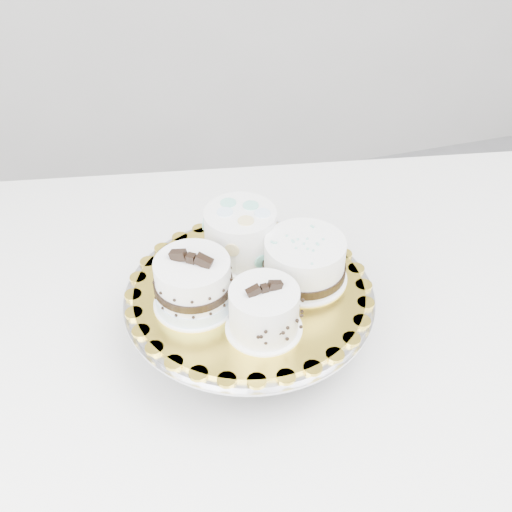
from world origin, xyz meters
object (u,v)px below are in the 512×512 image
object	(u,v)px
cake_stand	(250,307)
cake_banded	(193,285)
table	(260,337)
cake_swirl	(264,311)
cake_dots	(240,233)
cake_board	(249,290)
cake_ribbon	(305,261)

from	to	relation	value
cake_stand	cake_banded	bearing A→B (deg)	-175.32
table	cake_stand	bearing A→B (deg)	-110.33
cake_swirl	cake_dots	xyz separation A→B (m)	(0.01, 0.16, 0.01)
table	cake_swirl	world-z (taller)	cake_swirl
cake_banded	cake_dots	bearing A→B (deg)	80.01
table	cake_board	distance (m)	0.18
table	cake_dots	distance (m)	0.22
table	cake_ribbon	world-z (taller)	cake_ribbon
cake_stand	cake_ribbon	bearing A→B (deg)	1.31
cake_dots	cake_ribbon	size ratio (longest dim) A/B	0.87
cake_swirl	cake_dots	distance (m)	0.16
cake_board	cake_swirl	distance (m)	0.09
cake_dots	cake_stand	bearing A→B (deg)	-84.23
cake_stand	cake_banded	world-z (taller)	cake_banded
cake_stand	cake_ribbon	xyz separation A→B (m)	(0.09, 0.00, 0.07)
cake_board	cake_dots	bearing A→B (deg)	83.27
cake_swirl	cake_stand	bearing A→B (deg)	82.59
cake_board	cake_banded	distance (m)	0.09
cake_dots	cake_ribbon	distance (m)	0.11
cake_swirl	cake_banded	size ratio (longest dim) A/B	0.72
table	cake_ribbon	bearing A→B (deg)	-37.63
cake_stand	cake_board	size ratio (longest dim) A/B	1.09
cake_dots	cake_ribbon	world-z (taller)	cake_dots
cake_board	cake_stand	bearing A→B (deg)	-90.00
table	cake_swirl	distance (m)	0.25
cake_dots	cake_banded	bearing A→B (deg)	-123.59
cake_banded	cake_swirl	bearing A→B (deg)	-7.08
cake_board	cake_banded	size ratio (longest dim) A/B	2.30
cake_banded	cake_ribbon	xyz separation A→B (m)	(0.17, 0.01, -0.00)
cake_board	cake_banded	bearing A→B (deg)	-175.32
table	cake_ribbon	size ratio (longest dim) A/B	9.61
cake_swirl	cake_banded	world-z (taller)	cake_banded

